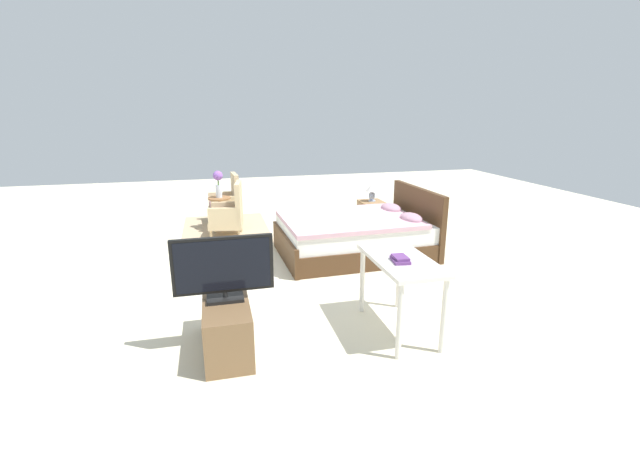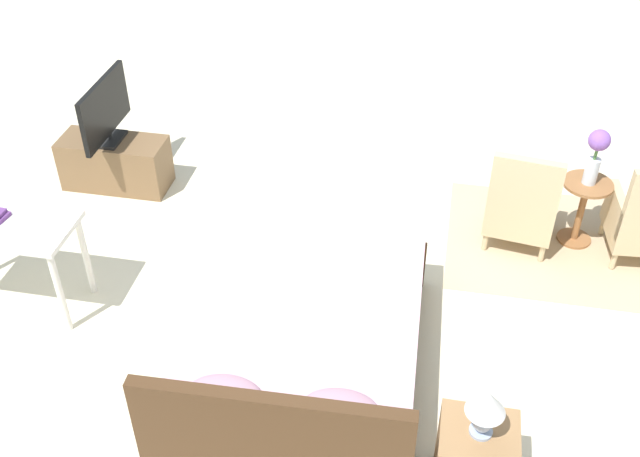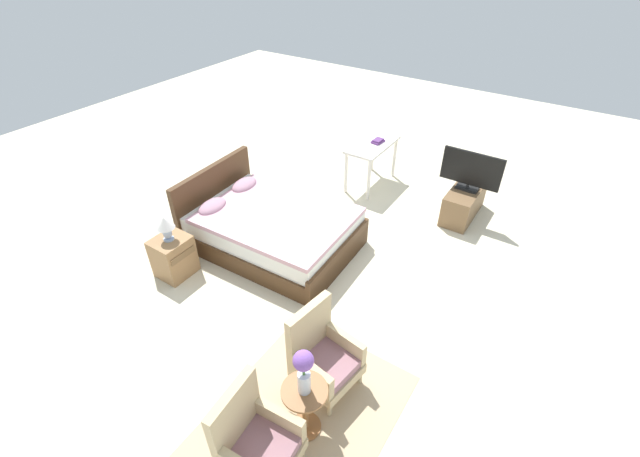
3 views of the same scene
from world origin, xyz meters
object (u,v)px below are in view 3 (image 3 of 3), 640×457
vanity_desk (372,150)px  book_stack (378,141)px  armchair_by_window_left (255,442)px  armchair_by_window_right (323,356)px  table_lamp (165,225)px  tv_stand (464,202)px  tv_flatscreen (471,170)px  side_table (305,405)px  flower_vase (304,369)px  nightstand (174,256)px  bed (271,227)px

vanity_desk → book_stack: 0.17m
armchair_by_window_left → armchair_by_window_right: bearing=-0.0°
book_stack → table_lamp: bearing=163.1°
armchair_by_window_left → armchair_by_window_right: same height
vanity_desk → book_stack: book_stack is taller
tv_stand → tv_flatscreen: size_ratio=1.11×
armchair_by_window_left → side_table: 0.51m
armchair_by_window_left → armchair_by_window_right: 0.98m
armchair_by_window_left → side_table: (0.49, -0.14, -0.02)m
armchair_by_window_left → flower_vase: 0.71m
side_table → vanity_desk: size_ratio=0.56×
flower_vase → tv_flatscreen: 4.12m
side_table → flower_vase: flower_vase is taller
side_table → book_stack: size_ratio=2.48×
tv_flatscreen → armchair_by_window_right: bearing=176.9°
armchair_by_window_right → table_lamp: (0.30, 2.45, 0.37)m
side_table → flower_vase: bearing=0.0°
side_table → nightstand: (0.79, 2.59, -0.09)m
armchair_by_window_left → tv_stand: size_ratio=0.96×
tv_stand → tv_flatscreen: tv_flatscreen is taller
nightstand → vanity_desk: (3.40, -1.01, 0.37)m
table_lamp → tv_flatscreen: bearing=-38.5°
armchair_by_window_right → table_lamp: 2.50m
bed → armchair_by_window_left: (-2.41, -1.79, 0.08)m
vanity_desk → tv_stand: bearing=-92.6°
nightstand → vanity_desk: vanity_desk is taller
armchair_by_window_left → book_stack: armchair_by_window_left is taller
table_lamp → book_stack: bearing=-16.9°
bed → side_table: 2.73m
nightstand → tv_flatscreen: (3.33, -2.64, 0.51)m
armchair_by_window_right → tv_flatscreen: bearing=-3.1°
tv_flatscreen → side_table: bearing=179.2°
tv_stand → tv_flatscreen: 0.54m
armchair_by_window_left → tv_stand: armchair_by_window_left is taller
tv_flatscreen → book_stack: bearing=84.3°
armchair_by_window_right → flower_vase: bearing=-164.1°
flower_vase → table_lamp: (0.79, 2.59, -0.12)m
table_lamp → book_stack: table_lamp is taller
flower_vase → nightstand: size_ratio=0.88×
armchair_by_window_left → book_stack: 4.97m
tv_stand → table_lamp: bearing=141.5°
bed → book_stack: size_ratio=9.33×
tv_stand → bed: bearing=137.8°
vanity_desk → table_lamp: bearing=163.5°
armchair_by_window_right → tv_stand: 3.63m
armchair_by_window_left → vanity_desk: armchair_by_window_left is taller
flower_vase → tv_flatscreen: (4.11, -0.05, -0.10)m
nightstand → tv_stand: (3.32, -2.64, -0.03)m
nightstand → side_table: bearing=-106.9°
side_table → flower_vase: (0.00, 0.00, 0.51)m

